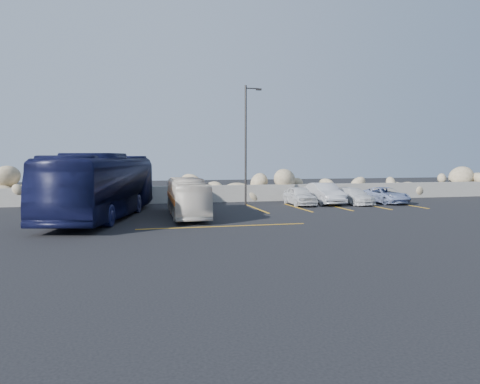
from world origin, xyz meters
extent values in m
plane|color=black|center=(0.00, 0.00, 0.00)|extent=(90.00, 90.00, 0.00)
cube|color=gray|center=(0.00, 12.00, 0.60)|extent=(60.00, 0.40, 1.20)
cube|color=orange|center=(-2.50, 7.00, 0.01)|extent=(0.12, 5.00, 0.01)
cube|color=orange|center=(2.60, 7.00, 0.01)|extent=(0.12, 5.00, 0.01)
cube|color=orange|center=(5.30, 7.00, 0.01)|extent=(0.12, 5.00, 0.01)
cube|color=orange|center=(7.90, 7.00, 0.01)|extent=(0.12, 5.00, 0.01)
cube|color=orange|center=(10.50, 7.00, 0.01)|extent=(0.12, 5.00, 0.01)
cube|color=orange|center=(13.10, 7.00, 0.01)|extent=(0.12, 5.00, 0.01)
cube|color=orange|center=(-1.00, 0.20, 0.01)|extent=(8.00, 0.12, 0.01)
cylinder|color=#2D2A28|center=(2.50, 9.50, 4.00)|extent=(0.14, 0.14, 8.00)
cylinder|color=#2D2A28|center=(2.95, 9.50, 7.80)|extent=(0.90, 0.08, 0.08)
cube|color=#2D2A28|center=(3.40, 9.50, 7.75)|extent=(0.35, 0.18, 0.12)
imported|color=silver|center=(-2.12, 4.35, 1.04)|extent=(2.04, 7.54, 2.08)
imported|color=#0F1234|center=(-6.56, 4.73, 1.71)|extent=(5.83, 12.60, 3.42)
imported|color=silver|center=(6.02, 8.57, 0.64)|extent=(1.62, 3.78, 1.27)
imported|color=silver|center=(7.93, 8.87, 0.72)|extent=(1.62, 4.41, 1.44)
imported|color=silver|center=(9.88, 8.26, 0.56)|extent=(1.72, 3.89, 1.11)
imported|color=#8594BD|center=(12.35, 8.38, 0.56)|extent=(2.21, 4.18, 1.12)
camera|label=1|loc=(-5.39, -20.93, 3.20)|focal=35.00mm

